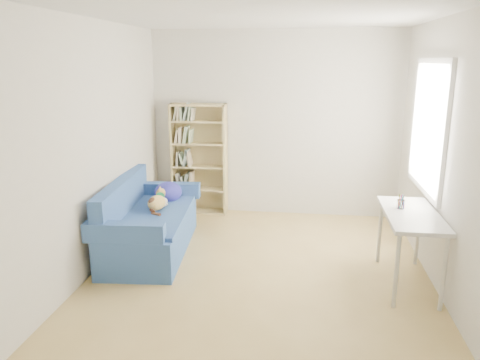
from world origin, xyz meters
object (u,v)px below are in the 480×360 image
Objects in this scene: sofa at (148,224)px; pen_cup at (401,203)px; bookshelf at (199,163)px; desk at (411,221)px.

sofa is 2.82m from pen_cup.
sofa is at bearing -101.05° from bookshelf.
sofa is at bearing 172.66° from pen_cup.
bookshelf is 1.45× the size of desk.
bookshelf reaches higher than desk.
bookshelf is 10.81× the size of pen_cup.
bookshelf is at bearing 143.45° from pen_cup.
sofa is at bearing 170.39° from desk.
pen_cup is (2.47, -1.83, 0.07)m from bookshelf.
desk is (2.84, -0.48, 0.34)m from sofa.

